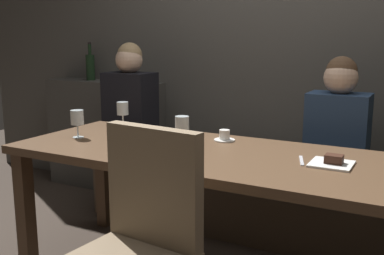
{
  "coord_description": "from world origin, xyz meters",
  "views": [
    {
      "loc": [
        0.98,
        -2.09,
        1.33
      ],
      "look_at": [
        -0.18,
        0.07,
        0.84
      ],
      "focal_mm": 42.96,
      "sensor_mm": 36.0,
      "label": 1
    }
  ],
  "objects_px": {
    "fork_on_table": "(301,161)",
    "dining_table": "(215,168)",
    "wine_glass_center_back": "(77,119)",
    "chair_near_side": "(137,238)",
    "banquette_bench": "(259,203)",
    "wine_bottle_dark_red": "(90,66)",
    "wine_glass_near_left": "(123,110)",
    "wine_glass_near_right": "(182,126)",
    "dessert_plate": "(332,162)",
    "diner_redhead": "(130,102)",
    "diner_bearded": "(338,124)",
    "espresso_cup": "(224,136)"
  },
  "relations": [
    {
      "from": "dining_table",
      "to": "wine_glass_near_left",
      "type": "height_order",
      "value": "wine_glass_near_left"
    },
    {
      "from": "diner_redhead",
      "to": "wine_glass_near_left",
      "type": "bearing_deg",
      "value": -61.25
    },
    {
      "from": "espresso_cup",
      "to": "dessert_plate",
      "type": "relative_size",
      "value": 0.63
    },
    {
      "from": "wine_glass_near_right",
      "to": "dessert_plate",
      "type": "distance_m",
      "value": 0.81
    },
    {
      "from": "dining_table",
      "to": "espresso_cup",
      "type": "bearing_deg",
      "value": 103.86
    },
    {
      "from": "dining_table",
      "to": "wine_glass_near_left",
      "type": "bearing_deg",
      "value": 158.18
    },
    {
      "from": "fork_on_table",
      "to": "wine_glass_near_left",
      "type": "bearing_deg",
      "value": 149.05
    },
    {
      "from": "wine_bottle_dark_red",
      "to": "dessert_plate",
      "type": "xyz_separation_m",
      "value": [
        2.29,
        -1.01,
        -0.32
      ]
    },
    {
      "from": "chair_near_side",
      "to": "wine_glass_near_left",
      "type": "distance_m",
      "value": 1.38
    },
    {
      "from": "wine_glass_center_back",
      "to": "wine_glass_near_left",
      "type": "height_order",
      "value": "same"
    },
    {
      "from": "wine_glass_center_back",
      "to": "chair_near_side",
      "type": "bearing_deg",
      "value": -36.95
    },
    {
      "from": "diner_redhead",
      "to": "espresso_cup",
      "type": "height_order",
      "value": "diner_redhead"
    },
    {
      "from": "diner_bearded",
      "to": "fork_on_table",
      "type": "relative_size",
      "value": 4.49
    },
    {
      "from": "wine_glass_near_left",
      "to": "wine_glass_near_right",
      "type": "distance_m",
      "value": 0.68
    },
    {
      "from": "diner_bearded",
      "to": "wine_bottle_dark_red",
      "type": "xyz_separation_m",
      "value": [
        -2.18,
        0.32,
        0.26
      ]
    },
    {
      "from": "banquette_bench",
      "to": "wine_bottle_dark_red",
      "type": "distance_m",
      "value": 1.93
    },
    {
      "from": "wine_glass_near_left",
      "to": "wine_glass_center_back",
      "type": "bearing_deg",
      "value": -94.28
    },
    {
      "from": "dining_table",
      "to": "banquette_bench",
      "type": "relative_size",
      "value": 0.88
    },
    {
      "from": "wine_bottle_dark_red",
      "to": "espresso_cup",
      "type": "relative_size",
      "value": 2.72
    },
    {
      "from": "banquette_bench",
      "to": "wine_glass_near_left",
      "type": "bearing_deg",
      "value": -156.22
    },
    {
      "from": "diner_redhead",
      "to": "diner_bearded",
      "type": "height_order",
      "value": "diner_redhead"
    },
    {
      "from": "banquette_bench",
      "to": "fork_on_table",
      "type": "xyz_separation_m",
      "value": [
        0.44,
        -0.67,
        0.51
      ]
    },
    {
      "from": "dining_table",
      "to": "wine_glass_near_right",
      "type": "distance_m",
      "value": 0.3
    },
    {
      "from": "banquette_bench",
      "to": "wine_bottle_dark_red",
      "type": "relative_size",
      "value": 7.67
    },
    {
      "from": "wine_glass_near_left",
      "to": "wine_glass_near_right",
      "type": "height_order",
      "value": "same"
    },
    {
      "from": "chair_near_side",
      "to": "wine_bottle_dark_red",
      "type": "bearing_deg",
      "value": 133.93
    },
    {
      "from": "chair_near_side",
      "to": "fork_on_table",
      "type": "bearing_deg",
      "value": 59.84
    },
    {
      "from": "dining_table",
      "to": "chair_near_side",
      "type": "height_order",
      "value": "chair_near_side"
    },
    {
      "from": "banquette_bench",
      "to": "fork_on_table",
      "type": "distance_m",
      "value": 0.95
    },
    {
      "from": "dining_table",
      "to": "fork_on_table",
      "type": "bearing_deg",
      "value": 4.14
    },
    {
      "from": "wine_glass_near_left",
      "to": "fork_on_table",
      "type": "distance_m",
      "value": 1.31
    },
    {
      "from": "banquette_bench",
      "to": "wine_glass_near_left",
      "type": "xyz_separation_m",
      "value": [
        -0.83,
        -0.37,
        0.62
      ]
    },
    {
      "from": "wine_glass_center_back",
      "to": "wine_glass_near_right",
      "type": "bearing_deg",
      "value": 9.6
    },
    {
      "from": "wine_bottle_dark_red",
      "to": "banquette_bench",
      "type": "bearing_deg",
      "value": -11.57
    },
    {
      "from": "diner_bearded",
      "to": "banquette_bench",
      "type": "bearing_deg",
      "value": -176.88
    },
    {
      "from": "banquette_bench",
      "to": "wine_glass_center_back",
      "type": "xyz_separation_m",
      "value": [
        -0.86,
        -0.77,
        0.62
      ]
    },
    {
      "from": "wine_bottle_dark_red",
      "to": "espresso_cup",
      "type": "xyz_separation_m",
      "value": [
        1.64,
        -0.79,
        -0.3
      ]
    },
    {
      "from": "wine_glass_center_back",
      "to": "dessert_plate",
      "type": "relative_size",
      "value": 0.86
    },
    {
      "from": "chair_near_side",
      "to": "dessert_plate",
      "type": "bearing_deg",
      "value": 52.4
    },
    {
      "from": "dining_table",
      "to": "diner_redhead",
      "type": "height_order",
      "value": "diner_redhead"
    },
    {
      "from": "diner_bearded",
      "to": "espresso_cup",
      "type": "relative_size",
      "value": 6.36
    },
    {
      "from": "banquette_bench",
      "to": "wine_glass_near_left",
      "type": "height_order",
      "value": "wine_glass_near_left"
    },
    {
      "from": "wine_glass_near_right",
      "to": "fork_on_table",
      "type": "bearing_deg",
      "value": -0.67
    },
    {
      "from": "diner_redhead",
      "to": "wine_glass_center_back",
      "type": "bearing_deg",
      "value": -77.57
    },
    {
      "from": "wine_glass_near_left",
      "to": "diner_bearded",
      "type": "bearing_deg",
      "value": 16.71
    },
    {
      "from": "banquette_bench",
      "to": "wine_glass_near_right",
      "type": "relative_size",
      "value": 15.24
    },
    {
      "from": "espresso_cup",
      "to": "wine_glass_near_left",
      "type": "bearing_deg",
      "value": 174.61
    },
    {
      "from": "fork_on_table",
      "to": "dining_table",
      "type": "bearing_deg",
      "value": 166.5
    },
    {
      "from": "dining_table",
      "to": "wine_glass_near_left",
      "type": "relative_size",
      "value": 13.41
    },
    {
      "from": "wine_glass_near_left",
      "to": "dessert_plate",
      "type": "height_order",
      "value": "wine_glass_near_left"
    }
  ]
}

